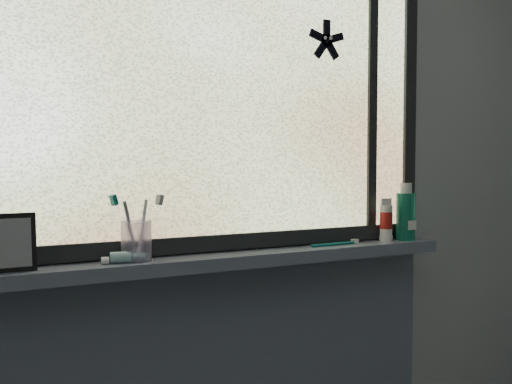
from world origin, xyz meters
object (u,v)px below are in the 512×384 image
object	(u,v)px
toothbrush_cup	(136,241)
cream_tube	(386,218)
mouthwash_bottle	(406,212)
vanity_mirror	(11,243)

from	to	relation	value
toothbrush_cup	cream_tube	distance (m)	0.91
cream_tube	mouthwash_bottle	bearing A→B (deg)	-6.71
vanity_mirror	cream_tube	distance (m)	1.25
toothbrush_cup	vanity_mirror	bearing A→B (deg)	-177.89
vanity_mirror	cream_tube	world-z (taller)	vanity_mirror
vanity_mirror	cream_tube	bearing A→B (deg)	1.35
vanity_mirror	mouthwash_bottle	size ratio (longest dim) A/B	0.88
vanity_mirror	toothbrush_cup	size ratio (longest dim) A/B	1.32
toothbrush_cup	cream_tube	world-z (taller)	cream_tube
toothbrush_cup	mouthwash_bottle	size ratio (longest dim) A/B	0.67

